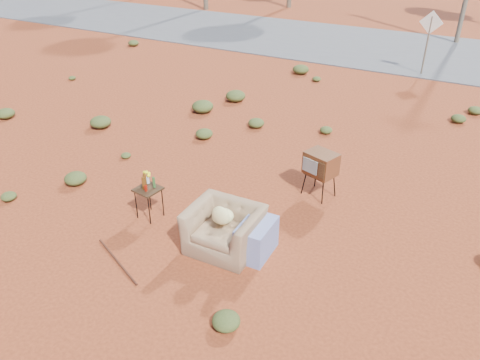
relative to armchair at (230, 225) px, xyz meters
The scene contains 8 objects.
ground 0.68m from the armchair, 161.80° to the right, with size 140.00×140.00×0.00m, color #983E1E.
highway 14.87m from the armchair, 91.73° to the left, with size 140.00×7.00×0.04m, color #565659.
armchair is the anchor object (origin of this frame).
tv_unit 2.51m from the armchair, 73.56° to the left, with size 0.71×0.64×0.96m.
side_table 1.85m from the armchair, behind, with size 0.49×0.49×0.89m.
rusty_bar 1.97m from the armchair, 140.35° to the right, with size 0.04×0.04×1.43m, color #512115.
road_sign 11.94m from the armchair, 84.94° to the left, with size 0.78×0.06×2.19m.
scrub_patch 4.46m from the armchair, 106.65° to the left, with size 17.49×8.07×0.33m.
Camera 1 is at (3.69, -5.40, 5.08)m, focal length 35.00 mm.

